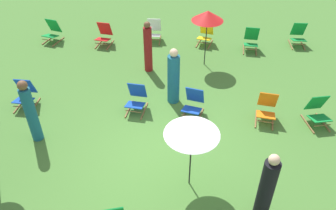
# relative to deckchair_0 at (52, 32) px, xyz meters

# --- Properties ---
(ground_plane) EXTENTS (40.00, 40.00, 0.00)m
(ground_plane) POSITION_rel_deckchair_0_xyz_m (4.45, -5.61, -0.37)
(ground_plane) COLOR #477A33
(deckchair_0) EXTENTS (0.68, 0.87, 0.83)m
(deckchair_0) POSITION_rel_deckchair_0_xyz_m (0.00, 0.00, 0.00)
(deckchair_0) COLOR olive
(deckchair_0) RESTS_ON ground
(deckchair_1) EXTENTS (0.50, 0.78, 0.83)m
(deckchair_1) POSITION_rel_deckchair_0_xyz_m (9.00, 0.05, 0.00)
(deckchair_1) COLOR olive
(deckchair_1) RESTS_ON ground
(deckchair_3) EXTENTS (0.61, 0.83, 0.83)m
(deckchair_3) POSITION_rel_deckchair_0_xyz_m (8.36, -4.37, 0.00)
(deckchair_3) COLOR olive
(deckchair_3) RESTS_ON ground
(deckchair_4) EXTENTS (0.62, 0.84, 0.83)m
(deckchair_4) POSITION_rel_deckchair_0_xyz_m (7.05, -4.29, 0.00)
(deckchair_4) COLOR olive
(deckchair_4) RESTS_ON ground
(deckchair_5) EXTENTS (0.61, 0.83, 0.83)m
(deckchair_5) POSITION_rel_deckchair_0_xyz_m (1.96, -0.20, 0.00)
(deckchair_5) COLOR olive
(deckchair_5) RESTS_ON ground
(deckchair_9) EXTENTS (0.67, 0.86, 0.83)m
(deckchair_9) POSITION_rel_deckchair_0_xyz_m (5.64, 0.02, 0.00)
(deckchair_9) COLOR olive
(deckchair_9) RESTS_ON ground
(deckchair_10) EXTENTS (0.58, 0.82, 0.83)m
(deckchair_10) POSITION_rel_deckchair_0_xyz_m (7.23, -0.39, 0.00)
(deckchair_10) COLOR olive
(deckchair_10) RESTS_ON ground
(deckchair_12) EXTENTS (0.53, 0.80, 0.83)m
(deckchair_12) POSITION_rel_deckchair_0_xyz_m (0.44, -3.92, 0.00)
(deckchair_12) COLOR olive
(deckchair_12) RESTS_ON ground
(deckchair_13) EXTENTS (0.58, 0.82, 0.83)m
(deckchair_13) POSITION_rel_deckchair_0_xyz_m (3.57, -4.00, 0.00)
(deckchair_13) COLOR olive
(deckchair_13) RESTS_ON ground
(deckchair_14) EXTENTS (0.49, 0.77, 0.83)m
(deckchair_14) POSITION_rel_deckchair_0_xyz_m (3.75, 0.21, 0.00)
(deckchair_14) COLOR olive
(deckchair_14) RESTS_ON ground
(deckchair_15) EXTENTS (0.67, 0.86, 0.83)m
(deckchair_15) POSITION_rel_deckchair_0_xyz_m (5.12, -4.16, 0.00)
(deckchair_15) COLOR olive
(deckchair_15) RESTS_ON ground
(umbrella_0) EXTENTS (1.00, 1.00, 1.88)m
(umbrella_0) POSITION_rel_deckchair_0_xyz_m (5.55, -1.47, 1.34)
(umbrella_0) COLOR black
(umbrella_0) RESTS_ON ground
(umbrella_2) EXTENTS (1.11, 1.11, 1.72)m
(umbrella_2) POSITION_rel_deckchair_0_xyz_m (5.00, -6.56, 1.22)
(umbrella_2) COLOR black
(umbrella_2) RESTS_ON ground
(person_0) EXTENTS (0.41, 0.41, 1.68)m
(person_0) POSITION_rel_deckchair_0_xyz_m (4.57, -3.55, 0.42)
(person_0) COLOR #195972
(person_0) RESTS_ON ground
(person_1) EXTENTS (0.38, 0.38, 1.73)m
(person_1) POSITION_rel_deckchair_0_xyz_m (1.20, -5.26, 0.47)
(person_1) COLOR #195972
(person_1) RESTS_ON ground
(person_2) EXTENTS (0.41, 0.41, 1.67)m
(person_2) POSITION_rel_deckchair_0_xyz_m (6.43, -7.28, 0.42)
(person_2) COLOR black
(person_2) RESTS_ON ground
(person_3) EXTENTS (0.35, 0.35, 1.68)m
(person_3) POSITION_rel_deckchair_0_xyz_m (3.72, -1.91, 0.44)
(person_3) COLOR maroon
(person_3) RESTS_ON ground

